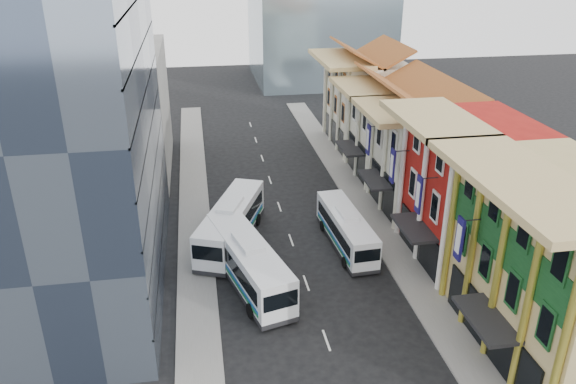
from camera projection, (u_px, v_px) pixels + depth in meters
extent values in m
cube|color=slate|center=(382.00, 232.00, 51.60)|extent=(3.00, 90.00, 0.15)
cube|color=slate|center=(195.00, 247.00, 49.04)|extent=(3.00, 90.00, 0.15)
cube|color=tan|center=(561.00, 269.00, 34.70)|extent=(8.00, 14.00, 12.00)
cube|color=#A11812|center=(472.00, 191.00, 45.49)|extent=(8.00, 10.00, 12.00)
cube|color=beige|center=(425.00, 161.00, 54.45)|extent=(8.00, 9.00, 10.00)
cube|color=beige|center=(394.00, 132.00, 62.54)|extent=(8.00, 9.00, 10.00)
cube|color=beige|center=(367.00, 103.00, 71.78)|extent=(8.00, 12.00, 11.00)
cube|color=#3D4A61|center=(58.00, 91.00, 38.93)|extent=(12.00, 26.00, 30.00)
cube|color=gray|center=(121.00, 111.00, 63.05)|extent=(10.00, 18.00, 14.00)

